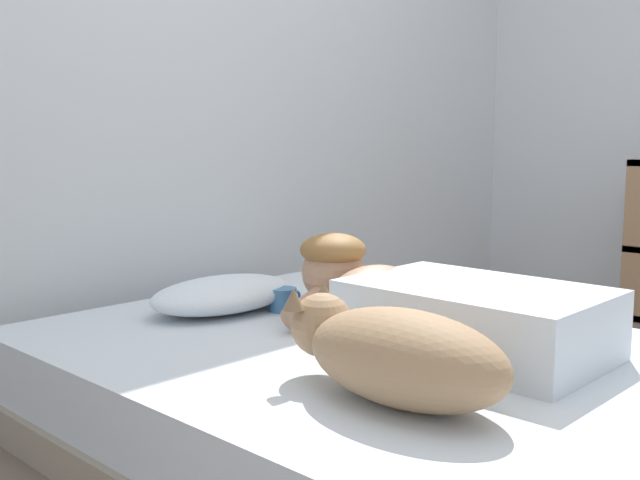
% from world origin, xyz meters
% --- Properties ---
extents(ground_plane, '(12.89, 12.89, 0.00)m').
position_xyz_m(ground_plane, '(0.00, 0.00, 0.00)').
color(ground_plane, '#66564C').
extents(back_wall, '(4.45, 0.12, 2.50)m').
position_xyz_m(back_wall, '(-0.00, 1.36, 1.25)').
color(back_wall, silver).
rests_on(back_wall, ground).
extents(bed, '(1.39, 1.95, 0.29)m').
position_xyz_m(bed, '(-0.24, 0.20, 0.14)').
color(bed, gray).
rests_on(bed, ground).
extents(pillow, '(0.52, 0.32, 0.11)m').
position_xyz_m(pillow, '(-0.26, 0.82, 0.34)').
color(pillow, silver).
rests_on(pillow, bed).
extents(person_lying, '(0.43, 0.92, 0.27)m').
position_xyz_m(person_lying, '(-0.11, 0.11, 0.40)').
color(person_lying, silver).
rests_on(person_lying, bed).
extents(dog, '(0.26, 0.57, 0.21)m').
position_xyz_m(dog, '(-0.53, -0.09, 0.39)').
color(dog, '#9E7A56').
rests_on(dog, bed).
extents(coffee_cup, '(0.12, 0.09, 0.07)m').
position_xyz_m(coffee_cup, '(-0.12, 0.68, 0.33)').
color(coffee_cup, teal).
rests_on(coffee_cup, bed).
extents(cell_phone, '(0.07, 0.14, 0.01)m').
position_xyz_m(cell_phone, '(-0.24, -0.04, 0.29)').
color(cell_phone, black).
rests_on(cell_phone, bed).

